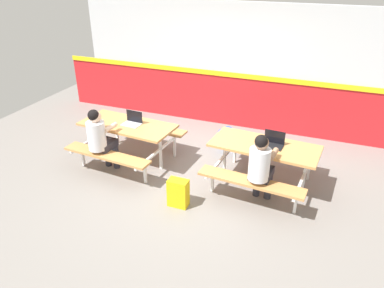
{
  "coord_description": "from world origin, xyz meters",
  "views": [
    {
      "loc": [
        2.01,
        -5.05,
        3.36
      ],
      "look_at": [
        0.0,
        0.08,
        0.55
      ],
      "focal_mm": 34.47,
      "sensor_mm": 36.0,
      "label": 1
    }
  ],
  "objects_px": {
    "laptop_dark": "(273,143)",
    "backpack_dark": "(178,193)",
    "student_nearer": "(100,136)",
    "student_further": "(261,164)",
    "laptop_silver": "(132,122)",
    "tote_bag_bright": "(227,139)",
    "picnic_table_left": "(128,133)",
    "picnic_table_right": "(264,154)"
  },
  "relations": [
    {
      "from": "laptop_dark",
      "to": "backpack_dark",
      "type": "xyz_separation_m",
      "value": [
        -1.17,
        -1.02,
        -0.57
      ]
    },
    {
      "from": "student_nearer",
      "to": "backpack_dark",
      "type": "bearing_deg",
      "value": -13.64
    },
    {
      "from": "student_further",
      "to": "laptop_silver",
      "type": "bearing_deg",
      "value": 167.68
    },
    {
      "from": "tote_bag_bright",
      "to": "backpack_dark",
      "type": "bearing_deg",
      "value": -94.15
    },
    {
      "from": "picnic_table_left",
      "to": "student_further",
      "type": "bearing_deg",
      "value": -11.21
    },
    {
      "from": "student_further",
      "to": "backpack_dark",
      "type": "bearing_deg",
      "value": -158.55
    },
    {
      "from": "backpack_dark",
      "to": "tote_bag_bright",
      "type": "height_order",
      "value": "backpack_dark"
    },
    {
      "from": "student_nearer",
      "to": "backpack_dark",
      "type": "relative_size",
      "value": 2.74
    },
    {
      "from": "student_further",
      "to": "laptop_dark",
      "type": "relative_size",
      "value": 3.58
    },
    {
      "from": "student_further",
      "to": "laptop_dark",
      "type": "height_order",
      "value": "student_further"
    },
    {
      "from": "picnic_table_left",
      "to": "laptop_dark",
      "type": "bearing_deg",
      "value": 2.3
    },
    {
      "from": "picnic_table_right",
      "to": "student_nearer",
      "type": "relative_size",
      "value": 1.43
    },
    {
      "from": "laptop_dark",
      "to": "laptop_silver",
      "type": "bearing_deg",
      "value": -178.32
    },
    {
      "from": "student_nearer",
      "to": "backpack_dark",
      "type": "xyz_separation_m",
      "value": [
        1.57,
        -0.38,
        -0.49
      ]
    },
    {
      "from": "student_nearer",
      "to": "laptop_dark",
      "type": "distance_m",
      "value": 2.81
    },
    {
      "from": "student_further",
      "to": "laptop_dark",
      "type": "xyz_separation_m",
      "value": [
        0.06,
        0.59,
        0.08
      ]
    },
    {
      "from": "laptop_silver",
      "to": "backpack_dark",
      "type": "xyz_separation_m",
      "value": [
        1.27,
        -0.95,
        -0.57
      ]
    },
    {
      "from": "picnic_table_right",
      "to": "backpack_dark",
      "type": "distance_m",
      "value": 1.49
    },
    {
      "from": "picnic_table_left",
      "to": "backpack_dark",
      "type": "xyz_separation_m",
      "value": [
        1.36,
        -0.92,
        -0.36
      ]
    },
    {
      "from": "student_further",
      "to": "backpack_dark",
      "type": "distance_m",
      "value": 1.28
    },
    {
      "from": "picnic_table_right",
      "to": "student_further",
      "type": "height_order",
      "value": "student_further"
    },
    {
      "from": "picnic_table_right",
      "to": "picnic_table_left",
      "type": "bearing_deg",
      "value": -178.24
    },
    {
      "from": "picnic_table_left",
      "to": "student_nearer",
      "type": "xyz_separation_m",
      "value": [
        -0.21,
        -0.54,
        0.13
      ]
    },
    {
      "from": "picnic_table_right",
      "to": "laptop_dark",
      "type": "relative_size",
      "value": 5.13
    },
    {
      "from": "student_nearer",
      "to": "laptop_dark",
      "type": "xyz_separation_m",
      "value": [
        2.74,
        0.64,
        0.08
      ]
    },
    {
      "from": "student_further",
      "to": "backpack_dark",
      "type": "xyz_separation_m",
      "value": [
        -1.1,
        -0.43,
        -0.49
      ]
    },
    {
      "from": "tote_bag_bright",
      "to": "picnic_table_left",
      "type": "bearing_deg",
      "value": -143.46
    },
    {
      "from": "picnic_table_left",
      "to": "tote_bag_bright",
      "type": "distance_m",
      "value": 1.92
    },
    {
      "from": "picnic_table_left",
      "to": "laptop_silver",
      "type": "height_order",
      "value": "laptop_silver"
    },
    {
      "from": "student_further",
      "to": "tote_bag_bright",
      "type": "distance_m",
      "value": 1.94
    },
    {
      "from": "laptop_dark",
      "to": "student_nearer",
      "type": "bearing_deg",
      "value": -166.78
    },
    {
      "from": "laptop_silver",
      "to": "laptop_dark",
      "type": "height_order",
      "value": "same"
    },
    {
      "from": "picnic_table_right",
      "to": "student_further",
      "type": "bearing_deg",
      "value": -84.35
    },
    {
      "from": "student_further",
      "to": "laptop_silver",
      "type": "distance_m",
      "value": 2.43
    },
    {
      "from": "picnic_table_right",
      "to": "laptop_silver",
      "type": "distance_m",
      "value": 2.33
    },
    {
      "from": "laptop_dark",
      "to": "backpack_dark",
      "type": "relative_size",
      "value": 0.77
    },
    {
      "from": "student_further",
      "to": "tote_bag_bright",
      "type": "relative_size",
      "value": 2.81
    },
    {
      "from": "student_nearer",
      "to": "tote_bag_bright",
      "type": "bearing_deg",
      "value": 44.04
    },
    {
      "from": "picnic_table_left",
      "to": "picnic_table_right",
      "type": "height_order",
      "value": "same"
    },
    {
      "from": "picnic_table_right",
      "to": "student_nearer",
      "type": "xyz_separation_m",
      "value": [
        -2.62,
        -0.62,
        0.13
      ]
    },
    {
      "from": "laptop_dark",
      "to": "backpack_dark",
      "type": "bearing_deg",
      "value": -138.72
    },
    {
      "from": "laptop_dark",
      "to": "picnic_table_right",
      "type": "bearing_deg",
      "value": -166.89
    }
  ]
}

